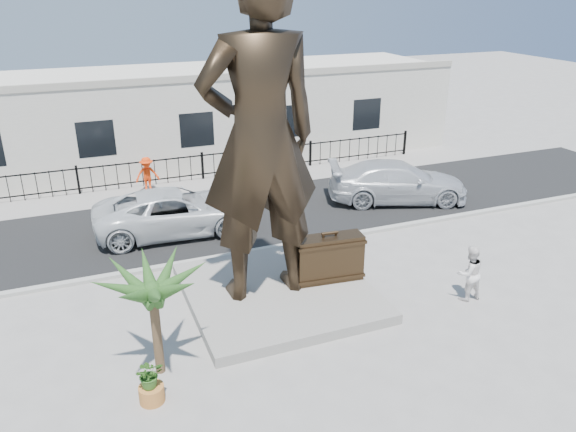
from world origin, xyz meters
name	(u,v)px	position (x,y,z in m)	size (l,w,h in m)	color
ground	(315,319)	(0.00, 0.00, 0.00)	(100.00, 100.00, 0.00)	#9E9991
street	(232,215)	(0.00, 8.00, 0.01)	(40.00, 7.00, 0.01)	black
curb	(261,250)	(0.00, 4.50, 0.06)	(40.00, 0.25, 0.12)	#A5A399
far_sidewalk	(207,184)	(0.00, 12.00, 0.01)	(40.00, 2.50, 0.02)	#9E9991
plinth	(278,292)	(-0.50, 1.50, 0.15)	(5.20, 5.20, 0.30)	gray
fence	(203,167)	(0.00, 12.80, 0.60)	(22.00, 0.10, 1.20)	black
building	(181,115)	(0.00, 17.00, 2.20)	(28.00, 7.00, 4.40)	silver
statue	(260,139)	(-0.97, 1.57, 4.80)	(3.28, 2.15, 9.00)	black
suitcase	(329,258)	(1.07, 1.41, 1.01)	(2.01, 0.64, 1.41)	#332415
tourist	(469,273)	(4.56, -0.64, 0.84)	(0.82, 0.64, 1.68)	white
car_white	(175,211)	(-2.36, 7.22, 0.82)	(2.69, 5.82, 1.62)	silver
car_silver	(398,182)	(6.94, 7.00, 0.85)	(2.34, 5.76, 1.67)	silver
worker	(147,175)	(-2.65, 11.94, 0.81)	(1.02, 0.58, 1.57)	#FF3D0D
palm_tree	(161,371)	(-4.33, -0.68, 0.00)	(1.80, 1.80, 3.20)	#264D1C
planter	(152,394)	(-4.68, -1.65, 0.20)	(0.56, 0.56, 0.40)	#C07432
shrub	(149,374)	(-4.68, -1.65, 0.73)	(0.60, 0.52, 0.67)	#336220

